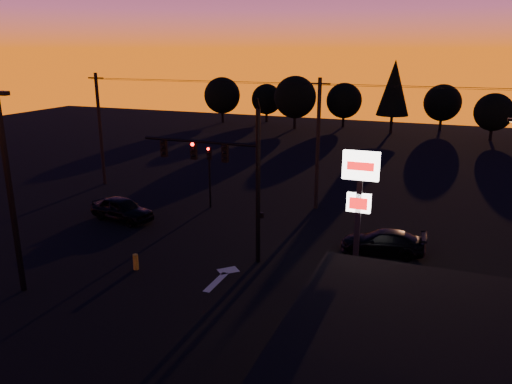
# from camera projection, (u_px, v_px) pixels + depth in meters

# --- Properties ---
(ground) EXTENTS (120.00, 120.00, 0.00)m
(ground) POSITION_uv_depth(u_px,v_px,m) (197.00, 289.00, 23.29)
(ground) COLOR black
(ground) RESTS_ON ground
(lane_arrow) EXTENTS (1.20, 3.10, 0.01)m
(lane_arrow) POSITION_uv_depth(u_px,v_px,m) (222.00, 276.00, 24.61)
(lane_arrow) COLOR beige
(lane_arrow) RESTS_ON ground
(traffic_signal_mast) EXTENTS (6.79, 0.52, 8.58)m
(traffic_signal_mast) POSITION_uv_depth(u_px,v_px,m) (229.00, 168.00, 25.53)
(traffic_signal_mast) COLOR black
(traffic_signal_mast) RESTS_ON ground
(secondary_signal) EXTENTS (0.30, 0.31, 4.35)m
(secondary_signal) POSITION_uv_depth(u_px,v_px,m) (209.00, 168.00, 34.52)
(secondary_signal) COLOR black
(secondary_signal) RESTS_ON ground
(parking_lot_light) EXTENTS (1.25, 0.30, 9.14)m
(parking_lot_light) POSITION_uv_depth(u_px,v_px,m) (8.00, 181.00, 21.76)
(parking_lot_light) COLOR black
(parking_lot_light) RESTS_ON ground
(pylon_sign) EXTENTS (1.50, 0.28, 6.80)m
(pylon_sign) POSITION_uv_depth(u_px,v_px,m) (359.00, 196.00, 20.83)
(pylon_sign) COLOR black
(pylon_sign) RESTS_ON ground
(utility_pole_0) EXTENTS (1.40, 0.26, 9.00)m
(utility_pole_0) POSITION_uv_depth(u_px,v_px,m) (100.00, 129.00, 40.14)
(utility_pole_0) COLOR black
(utility_pole_0) RESTS_ON ground
(utility_pole_1) EXTENTS (1.40, 0.26, 9.00)m
(utility_pole_1) POSITION_uv_depth(u_px,v_px,m) (318.00, 144.00, 33.85)
(utility_pole_1) COLOR black
(utility_pole_1) RESTS_ON ground
(power_wires) EXTENTS (36.00, 1.22, 0.07)m
(power_wires) POSITION_uv_depth(u_px,v_px,m) (320.00, 84.00, 32.75)
(power_wires) COLOR black
(power_wires) RESTS_ON ground
(bollard) EXTENTS (0.27, 0.27, 0.81)m
(bollard) POSITION_uv_depth(u_px,v_px,m) (136.00, 262.00, 25.31)
(bollard) COLOR gold
(bollard) RESTS_ON ground
(tree_0) EXTENTS (5.36, 5.36, 6.74)m
(tree_0) POSITION_uv_depth(u_px,v_px,m) (222.00, 95.00, 74.60)
(tree_0) COLOR black
(tree_0) RESTS_ON ground
(tree_1) EXTENTS (4.54, 4.54, 5.71)m
(tree_1) POSITION_uv_depth(u_px,v_px,m) (267.00, 99.00, 75.37)
(tree_1) COLOR black
(tree_1) RESTS_ON ground
(tree_2) EXTENTS (5.77, 5.78, 7.26)m
(tree_2) POSITION_uv_depth(u_px,v_px,m) (295.00, 97.00, 68.53)
(tree_2) COLOR black
(tree_2) RESTS_ON ground
(tree_3) EXTENTS (4.95, 4.95, 6.22)m
(tree_3) POSITION_uv_depth(u_px,v_px,m) (344.00, 101.00, 70.19)
(tree_3) COLOR black
(tree_3) RESTS_ON ground
(tree_4) EXTENTS (4.18, 4.18, 9.50)m
(tree_4) POSITION_uv_depth(u_px,v_px,m) (394.00, 88.00, 64.46)
(tree_4) COLOR black
(tree_4) RESTS_ON ground
(tree_5) EXTENTS (4.95, 4.95, 6.22)m
(tree_5) POSITION_uv_depth(u_px,v_px,m) (442.00, 103.00, 67.44)
(tree_5) COLOR black
(tree_5) RESTS_ON ground
(tree_6) EXTENTS (4.54, 4.54, 5.71)m
(tree_6) POSITION_uv_depth(u_px,v_px,m) (494.00, 112.00, 60.06)
(tree_6) COLOR black
(tree_6) RESTS_ON ground
(car_left) EXTENTS (4.70, 2.54, 1.52)m
(car_left) POSITION_uv_depth(u_px,v_px,m) (122.00, 209.00, 32.52)
(car_left) COLOR black
(car_left) RESTS_ON ground
(car_right) EXTENTS (4.66, 2.18, 1.31)m
(car_right) POSITION_uv_depth(u_px,v_px,m) (383.00, 242.00, 27.24)
(car_right) COLOR black
(car_right) RESTS_ON ground
(suv_parked) EXTENTS (3.44, 4.89, 1.24)m
(suv_parked) POSITION_uv_depth(u_px,v_px,m) (339.00, 329.00, 18.86)
(suv_parked) COLOR black
(suv_parked) RESTS_ON ground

